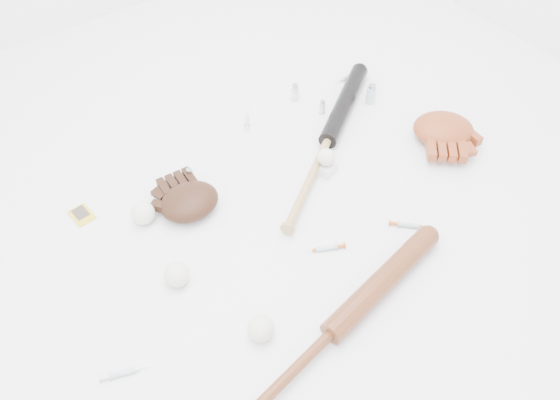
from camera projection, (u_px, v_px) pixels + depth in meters
bat_dark at (328, 140)px, 2.02m from camera, size 0.83×0.58×0.07m
bat_wood at (332, 332)px, 1.51m from camera, size 0.98×0.23×0.07m
glove_dark at (189, 201)px, 1.81m from camera, size 0.26×0.26×0.09m
glove_tan at (444, 129)px, 2.03m from camera, size 0.38×0.38×0.10m
trading_card at (82, 215)px, 1.82m from camera, size 0.07×0.09×0.00m
pedestal at (325, 167)px, 1.95m from camera, size 0.08×0.08×0.04m
baseball_on_pedestal at (326, 157)px, 1.91m from camera, size 0.06×0.06×0.06m
baseball_left at (177, 274)px, 1.63m from camera, size 0.08×0.08×0.08m
baseball_upper at (143, 213)px, 1.78m from camera, size 0.08×0.08×0.08m
baseball_mid at (261, 328)px, 1.51m from camera, size 0.08×0.08×0.08m
syringe_0 at (123, 373)px, 1.46m from camera, size 0.14×0.07×0.02m
syringe_1 at (326, 248)px, 1.73m from camera, size 0.14×0.09×0.02m
syringe_2 at (247, 120)px, 2.13m from camera, size 0.10×0.12×0.02m
syringe_3 at (409, 225)px, 1.79m from camera, size 0.13×0.13×0.02m
syringe_4 at (349, 76)px, 2.31m from camera, size 0.15×0.04×0.02m
vial_0 at (322, 107)px, 2.14m from camera, size 0.02×0.02×0.06m
vial_1 at (295, 92)px, 2.19m from camera, size 0.03×0.03×0.07m
vial_2 at (190, 176)px, 1.90m from camera, size 0.03×0.03×0.07m
vial_3 at (371, 94)px, 2.18m from camera, size 0.04×0.04×0.09m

